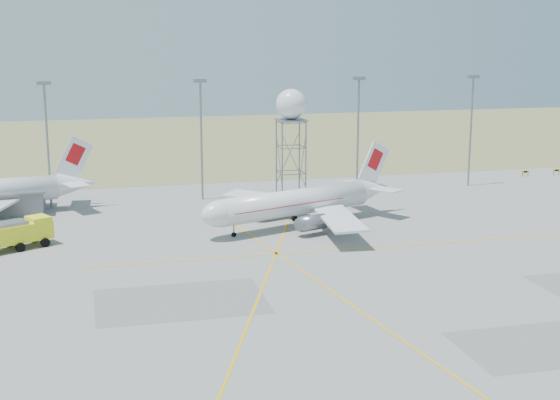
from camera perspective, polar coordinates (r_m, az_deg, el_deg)
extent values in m
plane|color=gray|center=(75.75, 9.59, -9.76)|extent=(400.00, 400.00, 0.00)
cube|color=olive|center=(208.09, -5.97, 4.35)|extent=(400.00, 120.00, 0.03)
cylinder|color=slate|center=(131.54, -16.62, 3.76)|extent=(0.36, 0.36, 20.00)
cube|color=slate|center=(130.53, -16.90, 8.19)|extent=(2.20, 0.50, 0.60)
cylinder|color=slate|center=(132.75, -5.77, 4.28)|extent=(0.36, 0.36, 20.00)
cube|color=slate|center=(131.75, -5.86, 8.67)|extent=(2.20, 0.50, 0.60)
cylinder|color=slate|center=(139.52, 5.72, 4.66)|extent=(0.36, 0.36, 20.00)
cube|color=slate|center=(138.57, 5.81, 8.84)|extent=(2.20, 0.50, 0.60)
cylinder|color=slate|center=(148.37, 13.77, 4.82)|extent=(0.36, 0.36, 20.00)
cube|color=slate|center=(147.47, 13.97, 8.75)|extent=(2.20, 0.50, 0.60)
cylinder|color=black|center=(162.30, 17.32, 1.79)|extent=(0.10, 0.10, 0.80)
cylinder|color=black|center=(162.92, 17.68, 1.80)|extent=(0.10, 0.10, 0.80)
cube|color=yellow|center=(162.52, 17.51, 1.99)|extent=(1.60, 0.15, 0.50)
cube|color=black|center=(162.45, 17.53, 1.98)|extent=(0.80, 0.03, 0.30)
cylinder|color=black|center=(166.03, 19.39, 1.87)|extent=(0.10, 0.10, 0.80)
cylinder|color=black|center=(166.69, 19.73, 1.89)|extent=(0.10, 0.10, 0.80)
cube|color=yellow|center=(166.27, 19.57, 2.07)|extent=(1.60, 0.15, 0.50)
cube|color=black|center=(166.20, 19.59, 2.06)|extent=(0.80, 0.03, 0.30)
cylinder|color=silver|center=(114.35, 1.08, -0.18)|extent=(24.59, 12.39, 3.82)
ellipsoid|color=silver|center=(107.71, -4.29, -0.99)|extent=(7.08, 5.75, 3.82)
cube|color=black|center=(107.02, -4.82, -0.77)|extent=(2.10, 2.48, 0.93)
cone|color=silver|center=(123.70, 6.82, 0.82)|extent=(6.72, 5.61, 3.82)
cube|color=silver|center=(122.98, 6.87, 2.65)|extent=(5.83, 2.44, 7.19)
cube|color=#B30B10|center=(123.00, 6.95, 2.97)|extent=(3.19, 1.47, 3.69)
cube|color=silver|center=(125.56, 5.74, 1.23)|extent=(4.73, 6.00, 0.17)
cube|color=silver|center=(121.07, 7.62, 0.78)|extent=(4.73, 6.00, 0.17)
cube|color=silver|center=(122.25, -0.75, 0.17)|extent=(14.29, 13.81, 0.34)
cube|color=silver|center=(108.78, 4.35, -1.37)|extent=(5.96, 15.65, 0.34)
cylinder|color=slate|center=(118.65, -0.87, -0.62)|extent=(4.53, 3.48, 2.20)
cylinder|color=slate|center=(109.87, 2.36, -1.67)|extent=(4.53, 3.48, 2.20)
cube|color=#B30B10|center=(113.25, 0.29, -0.25)|extent=(19.24, 10.40, 0.11)
cylinder|color=black|center=(109.43, -3.40, -2.49)|extent=(0.86, 0.86, 0.86)
cube|color=black|center=(116.18, 1.83, -1.61)|extent=(2.93, 5.70, 0.86)
cylinder|color=slate|center=(116.08, 1.84, -1.40)|extent=(0.30, 0.30, 1.72)
cone|color=silver|center=(130.74, -14.72, 1.17)|extent=(6.43, 4.78, 3.94)
cube|color=silver|center=(130.04, -14.81, 2.96)|extent=(6.28, 1.24, 7.41)
cube|color=#B30B10|center=(129.97, -14.74, 3.26)|extent=(3.40, 0.84, 3.80)
cube|color=silver|center=(133.66, -15.13, 1.59)|extent=(3.93, 5.83, 0.18)
cube|color=silver|center=(127.51, -14.74, 1.12)|extent=(3.93, 5.83, 0.18)
cylinder|color=slate|center=(131.45, 0.16, 2.82)|extent=(0.25, 0.25, 13.48)
cylinder|color=slate|center=(132.52, 1.90, 2.89)|extent=(0.25, 0.25, 13.48)
cylinder|color=slate|center=(136.46, 1.42, 3.16)|extent=(0.25, 0.25, 13.48)
cylinder|color=slate|center=(135.42, -0.27, 3.10)|extent=(0.25, 0.25, 13.48)
cube|color=slate|center=(133.04, 0.81, 5.86)|extent=(4.75, 4.75, 0.26)
sphere|color=silver|center=(132.77, 0.82, 7.02)|extent=(5.18, 5.18, 5.18)
cube|color=yellow|center=(108.58, -18.88, -2.31)|extent=(10.10, 7.45, 2.38)
cube|color=yellow|center=(109.71, -17.26, -1.53)|extent=(3.71, 3.89, 1.51)
cube|color=black|center=(109.99, -16.91, -1.42)|extent=(1.42, 2.53, 1.08)
cube|color=slate|center=(107.85, -19.45, -1.68)|extent=(5.99, 4.84, 0.43)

